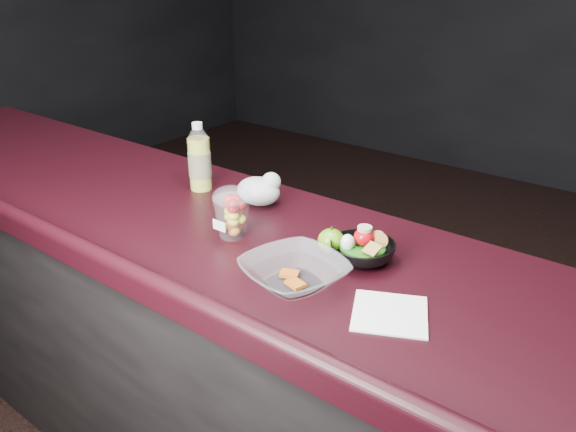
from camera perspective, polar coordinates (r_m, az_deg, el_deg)
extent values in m
cube|color=black|center=(1.86, -2.66, -16.85)|extent=(4.00, 0.65, 0.98)
cube|color=black|center=(1.57, -3.02, -2.75)|extent=(4.06, 0.71, 0.04)
cylinder|color=gold|center=(1.88, -8.95, 5.25)|extent=(0.07, 0.07, 0.18)
cylinder|color=white|center=(1.88, -8.95, 5.25)|extent=(0.07, 0.07, 0.18)
cone|color=white|center=(1.85, -9.16, 8.27)|extent=(0.07, 0.07, 0.03)
cylinder|color=white|center=(1.84, -9.22, 9.04)|extent=(0.03, 0.03, 0.02)
cylinder|color=#072D99|center=(1.88, -8.95, 5.25)|extent=(0.08, 0.08, 0.08)
ellipsoid|color=white|center=(1.52, -5.80, 1.96)|extent=(0.10, 0.10, 0.06)
ellipsoid|color=#48870F|center=(1.47, 4.40, -2.54)|extent=(0.07, 0.07, 0.07)
cylinder|color=black|center=(1.45, 4.44, -1.29)|extent=(0.01, 0.01, 0.01)
ellipsoid|color=silver|center=(1.76, -3.03, 2.55)|extent=(0.15, 0.12, 0.09)
sphere|color=silver|center=(1.74, -1.72, 3.49)|extent=(0.06, 0.06, 0.06)
imported|color=black|center=(1.44, 7.56, -3.63)|extent=(0.20, 0.20, 0.05)
cylinder|color=#0F470C|center=(1.44, 7.59, -3.26)|extent=(0.12, 0.12, 0.01)
ellipsoid|color=#B0070F|center=(1.44, 7.76, -2.12)|extent=(0.05, 0.05, 0.05)
cylinder|color=beige|center=(1.43, 7.81, -1.27)|extent=(0.04, 0.04, 0.01)
ellipsoid|color=white|center=(1.42, 6.07, -2.70)|extent=(0.04, 0.04, 0.04)
imported|color=silver|center=(1.33, 0.62, -5.78)|extent=(0.30, 0.30, 0.06)
cube|color=#990F0C|center=(1.36, 0.15, -5.89)|extent=(0.05, 0.05, 0.01)
cube|color=#990F0C|center=(1.32, 0.76, -6.90)|extent=(0.05, 0.04, 0.01)
cube|color=white|center=(1.26, 10.30, -9.71)|extent=(0.21, 0.21, 0.00)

